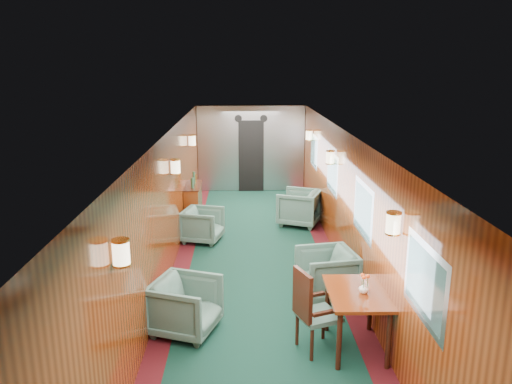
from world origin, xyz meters
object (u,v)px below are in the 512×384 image
credenza (193,205)px  dining_table (357,301)px  side_chair (311,308)px  armchair_left_near (186,306)px  armchair_right_near (326,273)px  armchair_left_far (203,225)px  armchair_right_far (299,208)px

credenza → dining_table: bearing=-63.6°
side_chair → armchair_left_near: 1.70m
credenza → armchair_left_near: bearing=-86.1°
armchair_right_near → armchair_left_far: bearing=-150.8°
credenza → armchair_left_far: credenza is taller
armchair_left_far → armchair_right_near: armchair_right_near is taller
dining_table → armchair_left_far: size_ratio=1.40×
credenza → armchair_right_far: (2.35, 0.02, -0.08)m
armchair_right_near → armchair_right_far: armchair_right_far is taller
dining_table → armchair_left_far: bearing=119.6°
armchair_left_near → credenza: bearing=23.3°
side_chair → armchair_right_near: size_ratio=1.32×
dining_table → armchair_right_far: size_ratio=1.21×
dining_table → credenza: credenza is taller
armchair_left_near → armchair_right_far: (2.04, 4.57, 0.02)m
credenza → armchair_right_far: 2.35m
armchair_left_near → armchair_right_near: (2.05, 0.99, 0.00)m
dining_table → armchair_right_near: bearing=95.7°
armchair_left_far → armchair_right_far: 2.31m
armchair_left_far → credenza: bearing=29.8°
credenza → armchair_left_far: 1.05m
armchair_left_near → armchair_left_far: bearing=19.9°
side_chair → armchair_left_far: bearing=90.9°
credenza → armchair_left_near: credenza is taller
armchair_left_far → side_chair: bearing=-143.6°
side_chair → armchair_left_far: (-1.64, 4.06, -0.25)m
armchair_right_far → armchair_left_near: bearing=-2.3°
armchair_left_near → armchair_right_near: armchair_right_near is taller
armchair_left_near → armchair_left_far: size_ratio=1.10×
side_chair → credenza: size_ratio=0.90×
armchair_left_far → armchair_right_far: size_ratio=0.87×
credenza → armchair_right_far: credenza is taller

